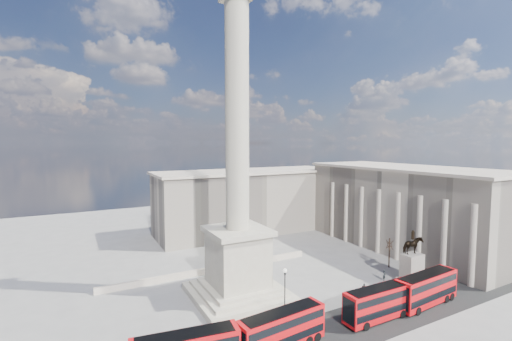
{
  "coord_description": "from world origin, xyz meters",
  "views": [
    {
      "loc": [
        -21.83,
        -42.17,
        23.92
      ],
      "look_at": [
        2.16,
        3.0,
        19.83
      ],
      "focal_mm": 24.0,
      "sensor_mm": 36.0,
      "label": 1
    }
  ],
  "objects_px": {
    "nelsons_column": "(238,215)",
    "equestrian_statue": "(412,263)",
    "pedestrian_walking": "(384,275)",
    "red_bus_d": "(427,288)",
    "pedestrian_standing": "(426,273)",
    "pedestrian_crossing": "(364,289)",
    "red_bus_b": "(282,329)",
    "victorian_lamp": "(285,287)",
    "red_bus_c": "(380,302)"
  },
  "relations": [
    {
      "from": "nelsons_column",
      "to": "equestrian_statue",
      "type": "xyz_separation_m",
      "value": [
        29.05,
        -8.93,
        -9.74
      ]
    },
    {
      "from": "nelsons_column",
      "to": "pedestrian_walking",
      "type": "bearing_deg",
      "value": -14.39
    },
    {
      "from": "pedestrian_walking",
      "to": "red_bus_d",
      "type": "bearing_deg",
      "value": -116.92
    },
    {
      "from": "pedestrian_standing",
      "to": "pedestrian_crossing",
      "type": "height_order",
      "value": "pedestrian_standing"
    },
    {
      "from": "nelsons_column",
      "to": "red_bus_b",
      "type": "bearing_deg",
      "value": -94.76
    },
    {
      "from": "pedestrian_walking",
      "to": "equestrian_statue",
      "type": "bearing_deg",
      "value": -48.89
    },
    {
      "from": "red_bus_b",
      "to": "equestrian_statue",
      "type": "bearing_deg",
      "value": 6.0
    },
    {
      "from": "nelsons_column",
      "to": "victorian_lamp",
      "type": "distance_m",
      "value": 12.69
    },
    {
      "from": "red_bus_b",
      "to": "victorian_lamp",
      "type": "relative_size",
      "value": 1.76
    },
    {
      "from": "equestrian_statue",
      "to": "pedestrian_standing",
      "type": "height_order",
      "value": "equestrian_statue"
    },
    {
      "from": "red_bus_c",
      "to": "equestrian_statue",
      "type": "height_order",
      "value": "equestrian_statue"
    },
    {
      "from": "red_bus_b",
      "to": "equestrian_statue",
      "type": "distance_m",
      "value": 30.9
    },
    {
      "from": "red_bus_b",
      "to": "equestrian_statue",
      "type": "relative_size",
      "value": 1.26
    },
    {
      "from": "pedestrian_crossing",
      "to": "red_bus_d",
      "type": "bearing_deg",
      "value": -159.03
    },
    {
      "from": "red_bus_b",
      "to": "pedestrian_walking",
      "type": "relative_size",
      "value": 6.17
    },
    {
      "from": "equestrian_statue",
      "to": "victorian_lamp",
      "type": "bearing_deg",
      "value": 178.12
    },
    {
      "from": "red_bus_b",
      "to": "pedestrian_crossing",
      "type": "height_order",
      "value": "red_bus_b"
    },
    {
      "from": "pedestrian_standing",
      "to": "equestrian_statue",
      "type": "bearing_deg",
      "value": -19.4
    },
    {
      "from": "pedestrian_standing",
      "to": "pedestrian_crossing",
      "type": "xyz_separation_m",
      "value": [
        -14.65,
        0.31,
        -0.01
      ]
    },
    {
      "from": "victorian_lamp",
      "to": "pedestrian_walking",
      "type": "bearing_deg",
      "value": 4.29
    },
    {
      "from": "victorian_lamp",
      "to": "equestrian_statue",
      "type": "xyz_separation_m",
      "value": [
        25.54,
        -0.84,
        -0.62
      ]
    },
    {
      "from": "pedestrian_walking",
      "to": "pedestrian_standing",
      "type": "relative_size",
      "value": 1.07
    },
    {
      "from": "nelsons_column",
      "to": "pedestrian_standing",
      "type": "relative_size",
      "value": 29.14
    },
    {
      "from": "pedestrian_walking",
      "to": "nelsons_column",
      "type": "bearing_deg",
      "value": 149.24
    },
    {
      "from": "equestrian_statue",
      "to": "pedestrian_standing",
      "type": "bearing_deg",
      "value": -2.26
    },
    {
      "from": "nelsons_column",
      "to": "pedestrian_walking",
      "type": "distance_m",
      "value": 28.63
    },
    {
      "from": "red_bus_c",
      "to": "pedestrian_crossing",
      "type": "relative_size",
      "value": 6.58
    },
    {
      "from": "nelsons_column",
      "to": "red_bus_b",
      "type": "height_order",
      "value": "nelsons_column"
    },
    {
      "from": "red_bus_d",
      "to": "pedestrian_crossing",
      "type": "xyz_separation_m",
      "value": [
        -5.39,
        7.0,
        -1.64
      ]
    },
    {
      "from": "red_bus_c",
      "to": "pedestrian_walking",
      "type": "height_order",
      "value": "red_bus_c"
    },
    {
      "from": "victorian_lamp",
      "to": "red_bus_d",
      "type": "bearing_deg",
      "value": -21.03
    },
    {
      "from": "pedestrian_crossing",
      "to": "pedestrian_walking",
      "type": "bearing_deg",
      "value": -88.73
    },
    {
      "from": "red_bus_b",
      "to": "pedestrian_crossing",
      "type": "bearing_deg",
      "value": 12.56
    },
    {
      "from": "victorian_lamp",
      "to": "pedestrian_crossing",
      "type": "distance_m",
      "value": 14.87
    },
    {
      "from": "nelsons_column",
      "to": "victorian_lamp",
      "type": "bearing_deg",
      "value": -66.55
    },
    {
      "from": "red_bus_c",
      "to": "pedestrian_crossing",
      "type": "distance_m",
      "value": 8.04
    },
    {
      "from": "red_bus_c",
      "to": "victorian_lamp",
      "type": "distance_m",
      "value": 12.99
    },
    {
      "from": "red_bus_c",
      "to": "pedestrian_crossing",
      "type": "bearing_deg",
      "value": 59.58
    },
    {
      "from": "nelsons_column",
      "to": "red_bus_d",
      "type": "height_order",
      "value": "nelsons_column"
    },
    {
      "from": "red_bus_c",
      "to": "pedestrian_walking",
      "type": "distance_m",
      "value": 14.45
    },
    {
      "from": "red_bus_b",
      "to": "red_bus_d",
      "type": "height_order",
      "value": "red_bus_d"
    },
    {
      "from": "equestrian_statue",
      "to": "red_bus_c",
      "type": "bearing_deg",
      "value": -156.16
    },
    {
      "from": "nelsons_column",
      "to": "red_bus_c",
      "type": "xyz_separation_m",
      "value": [
        14.05,
        -15.56,
        -10.54
      ]
    },
    {
      "from": "red_bus_d",
      "to": "pedestrian_crossing",
      "type": "relative_size",
      "value": 6.97
    },
    {
      "from": "victorian_lamp",
      "to": "red_bus_b",
      "type": "bearing_deg",
      "value": -124.62
    },
    {
      "from": "pedestrian_crossing",
      "to": "nelsons_column",
      "type": "bearing_deg",
      "value": 47.52
    },
    {
      "from": "red_bus_d",
      "to": "pedestrian_walking",
      "type": "height_order",
      "value": "red_bus_d"
    },
    {
      "from": "red_bus_c",
      "to": "pedestrian_walking",
      "type": "relative_size",
      "value": 6.09
    },
    {
      "from": "red_bus_b",
      "to": "pedestrian_standing",
      "type": "distance_m",
      "value": 34.51
    },
    {
      "from": "equestrian_statue",
      "to": "pedestrian_walking",
      "type": "xyz_separation_m",
      "value": [
        -3.87,
        2.46,
        -2.26
      ]
    }
  ]
}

